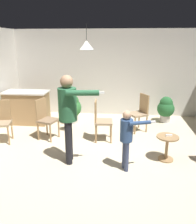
{
  "coord_description": "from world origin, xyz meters",
  "views": [
    {
      "loc": [
        0.28,
        -4.24,
        2.33
      ],
      "look_at": [
        -0.16,
        0.08,
        1.0
      ],
      "focal_mm": 37.14,
      "sensor_mm": 36.0,
      "label": 1
    }
  ],
  "objects_px": {
    "side_table_by_couch": "(167,145)",
    "potted_plant_by_wall": "(166,108)",
    "dining_chair_spare": "(2,120)",
    "person_adult": "(68,110)",
    "kitchen_counter": "(27,107)",
    "dining_chair_near_wall": "(45,117)",
    "potted_plant_corner": "(72,107)",
    "dining_chair_by_counter": "(140,111)",
    "person_child": "(127,134)",
    "spare_remote_on_table": "(169,135)",
    "dining_chair_centre_back": "(100,119)"
  },
  "relations": [
    {
      "from": "person_adult",
      "to": "dining_chair_by_counter",
      "type": "bearing_deg",
      "value": 133.75
    },
    {
      "from": "dining_chair_by_counter",
      "to": "dining_chair_spare",
      "type": "bearing_deg",
      "value": 78.06
    },
    {
      "from": "potted_plant_corner",
      "to": "potted_plant_by_wall",
      "type": "distance_m",
      "value": 2.79
    },
    {
      "from": "potted_plant_by_wall",
      "to": "dining_chair_centre_back",
      "type": "bearing_deg",
      "value": -139.61
    },
    {
      "from": "dining_chair_near_wall",
      "to": "potted_plant_by_wall",
      "type": "height_order",
      "value": "dining_chair_near_wall"
    },
    {
      "from": "dining_chair_by_counter",
      "to": "potted_plant_by_wall",
      "type": "bearing_deg",
      "value": -74.93
    },
    {
      "from": "person_adult",
      "to": "dining_chair_spare",
      "type": "relative_size",
      "value": 1.75
    },
    {
      "from": "dining_chair_spare",
      "to": "spare_remote_on_table",
      "type": "xyz_separation_m",
      "value": [
        3.78,
        -0.56,
        -0.01
      ]
    },
    {
      "from": "kitchen_counter",
      "to": "spare_remote_on_table",
      "type": "xyz_separation_m",
      "value": [
        3.7,
        -1.9,
        0.06
      ]
    },
    {
      "from": "kitchen_counter",
      "to": "side_table_by_couch",
      "type": "height_order",
      "value": "kitchen_counter"
    },
    {
      "from": "side_table_by_couch",
      "to": "potted_plant_by_wall",
      "type": "bearing_deg",
      "value": 80.86
    },
    {
      "from": "person_adult",
      "to": "potted_plant_corner",
      "type": "bearing_deg",
      "value": -176.45
    },
    {
      "from": "kitchen_counter",
      "to": "dining_chair_near_wall",
      "type": "height_order",
      "value": "dining_chair_near_wall"
    },
    {
      "from": "kitchen_counter",
      "to": "potted_plant_by_wall",
      "type": "bearing_deg",
      "value": 6.96
    },
    {
      "from": "side_table_by_couch",
      "to": "spare_remote_on_table",
      "type": "xyz_separation_m",
      "value": [
        0.02,
        0.01,
        0.21
      ]
    },
    {
      "from": "person_adult",
      "to": "dining_chair_centre_back",
      "type": "height_order",
      "value": "person_adult"
    },
    {
      "from": "potted_plant_corner",
      "to": "person_adult",
      "type": "bearing_deg",
      "value": -79.04
    },
    {
      "from": "person_child",
      "to": "dining_chair_by_counter",
      "type": "height_order",
      "value": "person_child"
    },
    {
      "from": "dining_chair_near_wall",
      "to": "potted_plant_corner",
      "type": "distance_m",
      "value": 1.27
    },
    {
      "from": "side_table_by_couch",
      "to": "person_adult",
      "type": "bearing_deg",
      "value": -172.3
    },
    {
      "from": "kitchen_counter",
      "to": "person_adult",
      "type": "height_order",
      "value": "person_adult"
    },
    {
      "from": "side_table_by_couch",
      "to": "potted_plant_corner",
      "type": "bearing_deg",
      "value": 139.26
    },
    {
      "from": "dining_chair_spare",
      "to": "person_adult",
      "type": "bearing_deg",
      "value": 142.35
    },
    {
      "from": "potted_plant_by_wall",
      "to": "person_child",
      "type": "bearing_deg",
      "value": -112.97
    },
    {
      "from": "dining_chair_by_counter",
      "to": "potted_plant_by_wall",
      "type": "relative_size",
      "value": 1.29
    },
    {
      "from": "side_table_by_couch",
      "to": "potted_plant_corner",
      "type": "height_order",
      "value": "potted_plant_corner"
    },
    {
      "from": "side_table_by_couch",
      "to": "person_adult",
      "type": "distance_m",
      "value": 2.09
    },
    {
      "from": "person_child",
      "to": "dining_chair_centre_back",
      "type": "xyz_separation_m",
      "value": [
        -0.6,
        1.31,
        -0.17
      ]
    },
    {
      "from": "dining_chair_by_counter",
      "to": "potted_plant_corner",
      "type": "distance_m",
      "value": 2.0
    },
    {
      "from": "dining_chair_centre_back",
      "to": "dining_chair_spare",
      "type": "height_order",
      "value": "same"
    },
    {
      "from": "kitchen_counter",
      "to": "potted_plant_by_wall",
      "type": "xyz_separation_m",
      "value": [
        4.07,
        0.5,
        -0.05
      ]
    },
    {
      "from": "kitchen_counter",
      "to": "person_adult",
      "type": "distance_m",
      "value": 2.85
    },
    {
      "from": "person_adult",
      "to": "dining_chair_near_wall",
      "type": "height_order",
      "value": "person_adult"
    },
    {
      "from": "dining_chair_centre_back",
      "to": "potted_plant_by_wall",
      "type": "height_order",
      "value": "dining_chair_centre_back"
    },
    {
      "from": "potted_plant_by_wall",
      "to": "side_table_by_couch",
      "type": "bearing_deg",
      "value": -99.14
    },
    {
      "from": "kitchen_counter",
      "to": "person_child",
      "type": "xyz_separation_m",
      "value": [
        2.86,
        -2.36,
        0.24
      ]
    },
    {
      "from": "person_child",
      "to": "kitchen_counter",
      "type": "bearing_deg",
      "value": -147.44
    },
    {
      "from": "side_table_by_couch",
      "to": "dining_chair_spare",
      "type": "xyz_separation_m",
      "value": [
        -3.76,
        0.57,
        0.22
      ]
    },
    {
      "from": "person_adult",
      "to": "dining_chair_centre_back",
      "type": "relative_size",
      "value": 1.75
    },
    {
      "from": "potted_plant_corner",
      "to": "spare_remote_on_table",
      "type": "bearing_deg",
      "value": -40.36
    },
    {
      "from": "person_child",
      "to": "spare_remote_on_table",
      "type": "xyz_separation_m",
      "value": [
        0.84,
        0.46,
        -0.18
      ]
    },
    {
      "from": "dining_chair_near_wall",
      "to": "dining_chair_spare",
      "type": "xyz_separation_m",
      "value": [
        -0.97,
        -0.28,
        0.0
      ]
    },
    {
      "from": "potted_plant_corner",
      "to": "spare_remote_on_table",
      "type": "relative_size",
      "value": 6.66
    },
    {
      "from": "person_adult",
      "to": "dining_chair_near_wall",
      "type": "bearing_deg",
      "value": -149.84
    },
    {
      "from": "person_child",
      "to": "potted_plant_by_wall",
      "type": "distance_m",
      "value": 3.11
    },
    {
      "from": "person_adult",
      "to": "dining_chair_centre_back",
      "type": "bearing_deg",
      "value": 148.21
    },
    {
      "from": "side_table_by_couch",
      "to": "spare_remote_on_table",
      "type": "relative_size",
      "value": 4.0
    },
    {
      "from": "dining_chair_near_wall",
      "to": "potted_plant_by_wall",
      "type": "bearing_deg",
      "value": 134.09
    },
    {
      "from": "kitchen_counter",
      "to": "dining_chair_spare",
      "type": "height_order",
      "value": "dining_chair_spare"
    },
    {
      "from": "person_adult",
      "to": "dining_chair_by_counter",
      "type": "distance_m",
      "value": 2.45
    }
  ]
}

